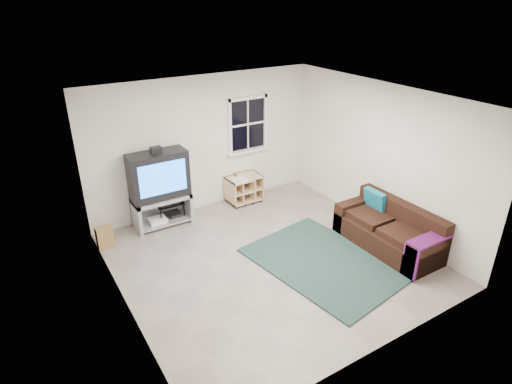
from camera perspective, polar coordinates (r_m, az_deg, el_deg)
room at (r=8.61m, az=-1.09°, el=8.56°), size 4.60×4.62×4.60m
tv_unit at (r=7.84m, az=-12.78°, el=1.17°), size 1.03×0.52×1.52m
av_rack at (r=8.13m, az=-11.58°, el=-0.98°), size 0.49×0.36×0.98m
side_table_left at (r=8.82m, az=-1.10°, el=0.79°), size 0.51×0.51×0.56m
side_table_right at (r=8.70m, az=-2.28°, el=0.51°), size 0.49×0.52×0.56m
sofa at (r=7.53m, az=17.34°, el=-5.07°), size 0.81×1.83×0.83m
shag_rug at (r=7.03m, az=9.12°, el=-9.19°), size 2.05×2.60×0.03m
paper_bag at (r=7.68m, az=-19.52°, el=-5.69°), size 0.27×0.18×0.38m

